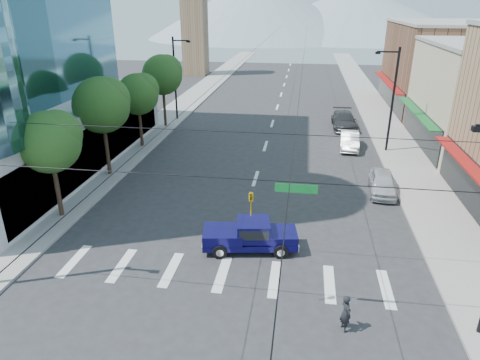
{
  "coord_description": "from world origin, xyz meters",
  "views": [
    {
      "loc": [
        3.29,
        -15.79,
        12.42
      ],
      "look_at": [
        -0.06,
        6.45,
        3.0
      ],
      "focal_mm": 32.0,
      "sensor_mm": 36.0,
      "label": 1
    }
  ],
  "objects": [
    {
      "name": "mountain_right",
      "position": [
        20.0,
        160.0,
        9.0
      ],
      "size": [
        90.0,
        90.0,
        18.0
      ],
      "primitive_type": "cone",
      "color": "gray",
      "rests_on": "ground"
    },
    {
      "name": "lamp_pole_nw",
      "position": [
        -10.67,
        30.0,
        4.94
      ],
      "size": [
        2.0,
        0.25,
        9.0
      ],
      "color": "black",
      "rests_on": "ground"
    },
    {
      "name": "tree_midfar",
      "position": [
        -11.07,
        20.1,
        4.99
      ],
      "size": [
        3.65,
        3.64,
        6.71
      ],
      "color": "black",
      "rests_on": "ground"
    },
    {
      "name": "pedestrian",
      "position": [
        5.46,
        -1.51,
        0.83
      ],
      "size": [
        0.6,
        0.71,
        1.66
      ],
      "primitive_type": "imported",
      "rotation": [
        0.0,
        0.0,
        1.97
      ],
      "color": "black",
      "rests_on": "ground"
    },
    {
      "name": "sidewalk_left",
      "position": [
        -12.0,
        40.0,
        0.07
      ],
      "size": [
        4.0,
        120.0,
        0.15
      ],
      "primitive_type": "cube",
      "color": "gray",
      "rests_on": "ground"
    },
    {
      "name": "tree_midnear",
      "position": [
        -11.07,
        13.1,
        5.59
      ],
      "size": [
        4.09,
        4.09,
        7.52
      ],
      "color": "black",
      "rests_on": "ground"
    },
    {
      "name": "ground",
      "position": [
        0.0,
        0.0,
        0.0
      ],
      "size": [
        160.0,
        160.0,
        0.0
      ],
      "primitive_type": "plane",
      "color": "#28282B",
      "rests_on": "ground"
    },
    {
      "name": "parked_car_far",
      "position": [
        7.6,
        29.3,
        0.84
      ],
      "size": [
        2.49,
        5.84,
        1.68
      ],
      "primitive_type": "imported",
      "rotation": [
        0.0,
        0.0,
        0.02
      ],
      "color": "#313133",
      "rests_on": "ground"
    },
    {
      "name": "signal_rig",
      "position": [
        0.19,
        -1.0,
        4.64
      ],
      "size": [
        21.8,
        0.2,
        9.0
      ],
      "color": "black",
      "rests_on": "ground"
    },
    {
      "name": "tree_near",
      "position": [
        -11.07,
        6.1,
        4.99
      ],
      "size": [
        3.65,
        3.64,
        6.71
      ],
      "color": "black",
      "rests_on": "ground"
    },
    {
      "name": "pickup_truck",
      "position": [
        0.84,
        4.0,
        0.9
      ],
      "size": [
        5.3,
        2.58,
        1.72
      ],
      "rotation": [
        0.0,
        0.0,
        0.15
      ],
      "color": "#0A083E",
      "rests_on": "ground"
    },
    {
      "name": "tree_far",
      "position": [
        -11.07,
        27.1,
        5.59
      ],
      "size": [
        4.09,
        4.09,
        7.52
      ],
      "color": "black",
      "rests_on": "ground"
    },
    {
      "name": "lamp_pole_ne",
      "position": [
        10.67,
        22.0,
        4.94
      ],
      "size": [
        2.0,
        0.25,
        9.0
      ],
      "color": "black",
      "rests_on": "ground"
    },
    {
      "name": "clock_tower",
      "position": [
        -16.5,
        62.0,
        10.64
      ],
      "size": [
        4.8,
        4.8,
        20.4
      ],
      "color": "#8C6B4C",
      "rests_on": "ground"
    },
    {
      "name": "mountain_left",
      "position": [
        -15.0,
        150.0,
        11.0
      ],
      "size": [
        80.0,
        80.0,
        22.0
      ],
      "primitive_type": "cone",
      "color": "gray",
      "rests_on": "ground"
    },
    {
      "name": "parked_car_near",
      "position": [
        9.04,
        12.73,
        0.75
      ],
      "size": [
        2.1,
        4.51,
        1.49
      ],
      "primitive_type": "imported",
      "rotation": [
        0.0,
        0.0,
        -0.08
      ],
      "color": "silver",
      "rests_on": "ground"
    },
    {
      "name": "parked_car_mid",
      "position": [
        7.6,
        22.45,
        0.75
      ],
      "size": [
        1.86,
        4.66,
        1.51
      ],
      "primitive_type": "imported",
      "rotation": [
        0.0,
        0.0,
        -0.06
      ],
      "color": "silver",
      "rests_on": "ground"
    },
    {
      "name": "shop_far",
      "position": [
        20.0,
        40.0,
        5.0
      ],
      "size": [
        12.0,
        18.0,
        10.0
      ],
      "primitive_type": "cube",
      "color": "brown",
      "rests_on": "ground"
    },
    {
      "name": "sidewalk_right",
      "position": [
        12.0,
        40.0,
        0.07
      ],
      "size": [
        4.0,
        120.0,
        0.15
      ],
      "primitive_type": "cube",
      "color": "gray",
      "rests_on": "ground"
    }
  ]
}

